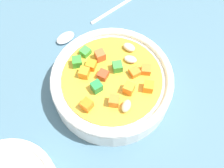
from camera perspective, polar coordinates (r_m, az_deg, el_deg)
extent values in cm
cube|color=#42667A|center=(53.30, 0.00, -1.79)|extent=(140.00, 140.00, 2.00)
cylinder|color=white|center=(50.50, 0.00, -0.23)|extent=(20.24, 20.24, 4.27)
torus|color=white|center=(48.30, 0.00, 1.16)|extent=(20.28, 20.28, 1.25)
cylinder|color=gold|center=(48.45, 0.00, 1.06)|extent=(16.56, 16.56, 0.40)
cube|color=orange|center=(45.51, 0.40, -3.25)|extent=(1.98, 1.98, 1.65)
cube|color=orange|center=(48.19, 4.46, 2.03)|extent=(1.91, 1.91, 1.12)
cube|color=#22843D|center=(46.65, -2.98, -0.51)|extent=(2.00, 2.00, 1.65)
cube|color=orange|center=(45.35, -4.86, -4.01)|extent=(2.16, 2.16, 1.73)
cube|color=green|center=(48.46, 1.04, 3.35)|extent=(1.57, 1.57, 1.55)
cube|color=#DD5A2D|center=(49.54, -2.31, 5.52)|extent=(1.84, 1.84, 1.77)
cube|color=orange|center=(48.07, -5.36, 2.18)|extent=(2.08, 2.08, 1.57)
cube|color=orange|center=(47.00, 7.02, -0.50)|extent=(2.00, 2.00, 1.56)
cube|color=orange|center=(48.87, 6.43, 3.21)|extent=(1.94, 1.94, 1.26)
ellipsoid|color=beige|center=(50.88, 3.31, 7.08)|extent=(2.49, 2.48, 1.17)
ellipsoid|color=beige|center=(49.64, 3.56, 4.76)|extent=(2.54, 2.25, 0.98)
cube|color=orange|center=(46.45, 3.28, -0.85)|extent=(2.14, 2.14, 1.78)
cube|color=red|center=(47.91, -1.75, 1.79)|extent=(2.15, 2.15, 1.19)
cube|color=orange|center=(48.91, -4.03, 3.68)|extent=(2.09, 2.09, 1.27)
cube|color=green|center=(49.21, -6.72, 4.25)|extent=(1.60, 1.60, 1.65)
cube|color=green|center=(50.53, -5.15, 6.22)|extent=(2.14, 2.14, 1.09)
ellipsoid|color=beige|center=(45.33, 2.74, -4.24)|extent=(2.35, 2.55, 1.43)
cylinder|color=silver|center=(62.85, 0.37, 14.34)|extent=(10.77, 5.89, 0.69)
ellipsoid|color=silver|center=(58.54, -8.95, 8.77)|extent=(4.44, 3.77, 1.08)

